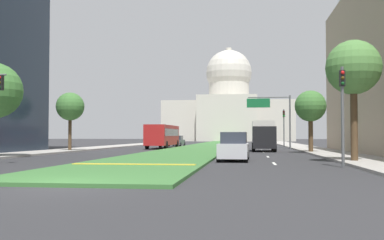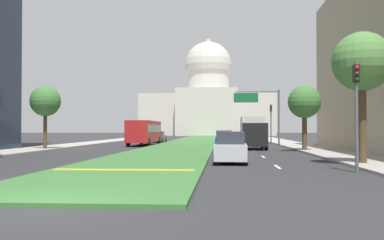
% 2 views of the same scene
% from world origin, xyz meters
% --- Properties ---
extents(ground_plane, '(279.00, 279.00, 0.00)m').
position_xyz_m(ground_plane, '(0.00, 63.41, 0.00)').
color(ground_plane, '#2B2B2D').
extents(grass_median, '(7.20, 114.14, 0.14)m').
position_xyz_m(grass_median, '(0.00, 57.07, 0.07)').
color(grass_median, '#386B33').
rests_on(grass_median, ground_plane).
extents(median_curb_nose, '(6.48, 0.50, 0.04)m').
position_xyz_m(median_curb_nose, '(0.00, 9.09, 0.16)').
color(median_curb_nose, gold).
rests_on(median_curb_nose, grass_median).
extents(lane_dashes_right, '(0.16, 78.04, 0.01)m').
position_xyz_m(lane_dashes_right, '(7.41, 46.29, 0.00)').
color(lane_dashes_right, silver).
rests_on(lane_dashes_right, ground_plane).
extents(sidewalk_left, '(4.00, 114.14, 0.15)m').
position_xyz_m(sidewalk_left, '(-13.23, 50.73, 0.07)').
color(sidewalk_left, '#9E9991').
rests_on(sidewalk_left, ground_plane).
extents(sidewalk_right, '(4.00, 114.14, 0.15)m').
position_xyz_m(sidewalk_right, '(13.23, 50.73, 0.07)').
color(sidewalk_right, '#9E9991').
rests_on(sidewalk_right, ground_plane).
extents(capitol_building, '(38.61, 29.61, 29.43)m').
position_xyz_m(capitol_building, '(0.00, 126.03, 9.38)').
color(capitol_building, beige).
rests_on(capitol_building, ground_plane).
extents(traffic_light_near_right, '(0.28, 0.35, 5.20)m').
position_xyz_m(traffic_light_near_right, '(10.73, 10.20, 3.31)').
color(traffic_light_near_right, '#515456').
rests_on(traffic_light_near_right, ground_plane).
extents(traffic_light_far_right, '(0.28, 0.35, 5.20)m').
position_xyz_m(traffic_light_far_right, '(10.73, 47.74, 3.31)').
color(traffic_light_far_right, '#515456').
rests_on(traffic_light_far_right, ground_plane).
extents(overhead_guide_sign, '(5.26, 0.20, 6.50)m').
position_xyz_m(overhead_guide_sign, '(9.01, 41.12, 4.63)').
color(overhead_guide_sign, '#515456').
rests_on(overhead_guide_sign, ground_plane).
extents(street_tree_right_near, '(3.30, 3.30, 7.42)m').
position_xyz_m(street_tree_right_near, '(12.23, 14.32, 5.69)').
color(street_tree_right_near, '#4C3823').
rests_on(street_tree_right_near, ground_plane).
extents(street_tree_left_mid, '(2.89, 2.89, 6.09)m').
position_xyz_m(street_tree_left_mid, '(-12.31, 30.43, 4.60)').
color(street_tree_left_mid, '#4C3823').
rests_on(street_tree_left_mid, ground_plane).
extents(street_tree_right_mid, '(2.93, 2.93, 5.89)m').
position_xyz_m(street_tree_right_mid, '(11.73, 29.35, 4.36)').
color(street_tree_right_mid, '#4C3823').
rests_on(street_tree_right_mid, ground_plane).
extents(sedan_lead_stopped, '(1.99, 4.39, 1.86)m').
position_xyz_m(sedan_lead_stopped, '(4.97, 15.56, 0.86)').
color(sedan_lead_stopped, '#BCBCC1').
rests_on(sedan_lead_stopped, ground_plane).
extents(sedan_midblock, '(1.95, 4.13, 1.83)m').
position_xyz_m(sedan_midblock, '(4.61, 37.39, 0.85)').
color(sedan_midblock, navy).
rests_on(sedan_midblock, ground_plane).
extents(sedan_distant, '(2.08, 4.49, 1.63)m').
position_xyz_m(sedan_distant, '(-5.08, 54.85, 0.77)').
color(sedan_distant, '#4C5156').
rests_on(sedan_distant, ground_plane).
extents(box_truck_delivery, '(2.40, 6.40, 3.20)m').
position_xyz_m(box_truck_delivery, '(7.50, 33.79, 1.68)').
color(box_truck_delivery, black).
rests_on(box_truck_delivery, ground_plane).
extents(city_bus, '(2.62, 11.00, 2.95)m').
position_xyz_m(city_bus, '(-4.97, 42.76, 1.77)').
color(city_bus, '#B21E1E').
rests_on(city_bus, ground_plane).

